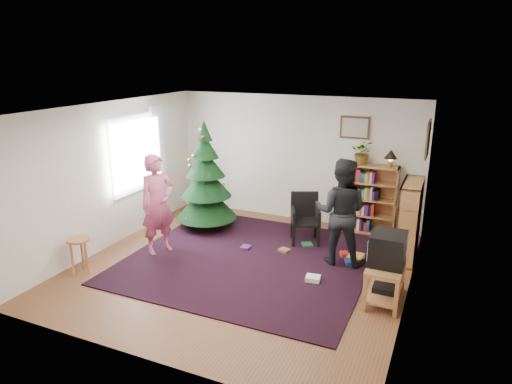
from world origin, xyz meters
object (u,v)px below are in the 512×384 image
at_px(picture_right, 428,139).
at_px(bookshelf_right, 409,220).
at_px(christmas_tree, 206,185).
at_px(crt_tv, 388,249).
at_px(bookshelf_back, 370,198).
at_px(tv_stand, 385,279).
at_px(table_lamp, 391,155).
at_px(person_standing, 158,204).
at_px(potted_plant, 363,152).
at_px(picture_back, 355,128).
at_px(person_by_chair, 341,212).
at_px(armchair, 307,216).
at_px(stool, 79,246).

distance_m(picture_right, bookshelf_right, 1.33).
height_order(christmas_tree, crt_tv, christmas_tree).
bearing_deg(bookshelf_right, bookshelf_back, 41.22).
relative_size(picture_right, christmas_tree, 0.29).
distance_m(picture_right, bookshelf_back, 1.69).
relative_size(bookshelf_right, tv_stand, 1.57).
bearing_deg(christmas_tree, bookshelf_right, 2.45).
bearing_deg(tv_stand, table_lamp, 98.52).
height_order(person_standing, potted_plant, potted_plant).
relative_size(tv_stand, table_lamp, 2.63).
xyz_separation_m(picture_back, bookshelf_right, (1.19, -1.04, -1.29)).
height_order(christmas_tree, bookshelf_back, christmas_tree).
relative_size(christmas_tree, crt_tv, 4.23).
height_order(picture_right, crt_tv, picture_right).
distance_m(bookshelf_back, person_by_chair, 1.57).
bearing_deg(armchair, tv_stand, -67.91).
relative_size(tv_stand, potted_plant, 1.83).
xyz_separation_m(bookshelf_back, tv_stand, (0.67, -2.47, -0.34)).
relative_size(tv_stand, stool, 1.46).
xyz_separation_m(person_by_chair, table_lamp, (0.50, 1.55, 0.65)).
distance_m(christmas_tree, potted_plant, 2.99).
relative_size(bookshelf_back, potted_plant, 2.88).
xyz_separation_m(bookshelf_back, bookshelf_right, (0.79, -0.90, 0.00)).
distance_m(armchair, person_standing, 2.62).
relative_size(picture_right, bookshelf_right, 0.46).
xyz_separation_m(bookshelf_back, crt_tv, (0.67, -2.47, 0.10)).
height_order(picture_back, table_lamp, picture_back).
bearing_deg(potted_plant, crt_tv, -70.66).
bearing_deg(picture_right, bookshelf_right, -113.39).
height_order(picture_back, bookshelf_right, picture_back).
xyz_separation_m(picture_right, person_by_chair, (-1.12, -0.96, -1.09)).
bearing_deg(person_standing, picture_right, -41.56).
bearing_deg(bookshelf_back, table_lamp, 0.00).
bearing_deg(bookshelf_right, armchair, 90.24).
relative_size(tv_stand, person_by_chair, 0.48).
distance_m(picture_back, stool, 5.18).
xyz_separation_m(stool, person_standing, (0.66, 1.15, 0.41)).
relative_size(crt_tv, armchair, 0.55).
bearing_deg(picture_right, tv_stand, -97.72).
xyz_separation_m(picture_right, potted_plant, (-1.13, 0.59, -0.42)).
height_order(bookshelf_right, stool, bookshelf_right).
distance_m(person_standing, person_by_chair, 3.00).
xyz_separation_m(armchair, potted_plant, (0.74, 0.91, 1.05)).
relative_size(person_standing, potted_plant, 3.77).
bearing_deg(potted_plant, stool, -135.33).
height_order(picture_back, person_by_chair, picture_back).
xyz_separation_m(tv_stand, armchair, (-1.61, 1.56, 0.16)).
bearing_deg(stool, picture_back, 47.41).
distance_m(picture_right, person_standing, 4.52).
bearing_deg(person_by_chair, bookshelf_back, -102.49).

